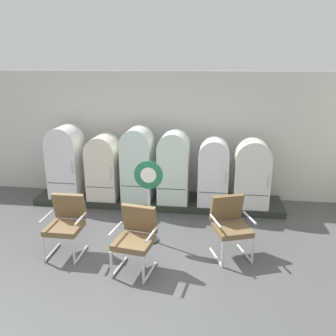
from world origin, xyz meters
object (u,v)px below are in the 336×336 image
(armchair_left, at_px, (66,221))
(sign_stand, at_px, (149,201))
(refrigerator_3, at_px, (174,165))
(armchair_right, at_px, (230,223))
(refrigerator_2, at_px, (138,162))
(armchair_center, at_px, (136,235))
(refrigerator_0, at_px, (66,160))
(refrigerator_1, at_px, (103,165))
(refrigerator_4, at_px, (213,170))
(refrigerator_5, at_px, (252,172))

(armchair_left, bearing_deg, sign_stand, 23.37)
(refrigerator_3, relative_size, armchair_right, 1.54)
(refrigerator_2, bearing_deg, armchair_center, -78.40)
(sign_stand, bearing_deg, refrigerator_3, 81.49)
(armchair_center, xyz_separation_m, sign_stand, (0.04, 0.86, 0.19))
(refrigerator_2, height_order, armchair_center, refrigerator_2)
(refrigerator_0, distance_m, refrigerator_1, 0.86)
(refrigerator_1, relative_size, sign_stand, 0.95)
(refrigerator_1, relative_size, refrigerator_3, 0.92)
(refrigerator_4, bearing_deg, refrigerator_3, 179.72)
(refrigerator_1, height_order, armchair_center, refrigerator_1)
(refrigerator_2, distance_m, armchair_left, 2.31)
(armchair_center, bearing_deg, armchair_left, 165.90)
(refrigerator_4, height_order, armchair_left, refrigerator_4)
(refrigerator_0, height_order, refrigerator_4, refrigerator_0)
(armchair_right, bearing_deg, sign_stand, 169.80)
(refrigerator_0, height_order, refrigerator_5, refrigerator_0)
(refrigerator_0, relative_size, armchair_right, 1.59)
(refrigerator_2, height_order, sign_stand, refrigerator_2)
(refrigerator_2, xyz_separation_m, armchair_right, (1.93, -1.85, -0.42))
(refrigerator_1, relative_size, armchair_right, 1.42)
(armchair_left, relative_size, armchair_right, 1.00)
(refrigerator_5, bearing_deg, armchair_left, -146.12)
(refrigerator_2, xyz_separation_m, refrigerator_3, (0.79, -0.02, -0.04))
(armchair_right, bearing_deg, refrigerator_4, 99.34)
(refrigerator_0, relative_size, refrigerator_1, 1.12)
(refrigerator_5, xyz_separation_m, armchair_right, (-0.49, -1.81, -0.31))
(sign_stand, bearing_deg, refrigerator_1, 129.59)
(refrigerator_0, distance_m, refrigerator_4, 3.25)
(refrigerator_2, xyz_separation_m, refrigerator_5, (2.41, -0.04, -0.11))
(armchair_right, distance_m, sign_stand, 1.41)
(refrigerator_0, bearing_deg, refrigerator_4, -0.21)
(refrigerator_2, height_order, refrigerator_5, refrigerator_2)
(armchair_center, bearing_deg, refrigerator_3, 83.44)
(refrigerator_1, height_order, refrigerator_5, refrigerator_5)
(refrigerator_2, height_order, armchair_left, refrigerator_2)
(refrigerator_3, height_order, refrigerator_4, refrigerator_3)
(refrigerator_4, height_order, armchair_right, refrigerator_4)
(armchair_center, bearing_deg, refrigerator_2, 101.60)
(refrigerator_1, xyz_separation_m, armchair_center, (1.27, -2.45, -0.31))
(armchair_right, relative_size, armchair_center, 1.00)
(refrigerator_3, relative_size, armchair_center, 1.54)
(refrigerator_2, bearing_deg, armchair_left, -108.67)
(armchair_right, bearing_deg, refrigerator_2, 136.19)
(refrigerator_0, height_order, armchair_right, refrigerator_0)
(refrigerator_5, xyz_separation_m, armchair_center, (-1.91, -2.42, -0.31))
(refrigerator_3, height_order, armchair_left, refrigerator_3)
(sign_stand, bearing_deg, refrigerator_0, 143.74)
(refrigerator_1, bearing_deg, refrigerator_4, -0.17)
(refrigerator_2, relative_size, armchair_center, 1.61)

